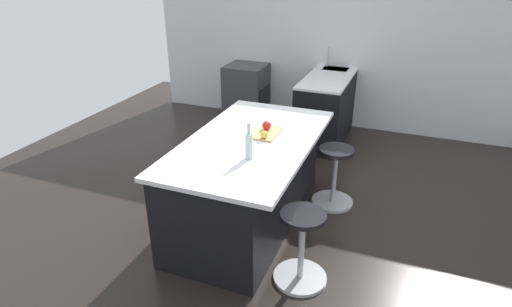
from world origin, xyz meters
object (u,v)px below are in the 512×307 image
object	(u,v)px
apple_red	(267,125)
water_bottle	(249,145)
cutting_board	(266,133)
apple_yellow	(264,134)
stool_by_window	(334,178)
kitchen_island	(247,181)
oven_range	(247,93)
stool_middle	(301,249)

from	to	relation	value
apple_red	water_bottle	distance (m)	0.61
cutting_board	apple_yellow	size ratio (longest dim) A/B	5.10
cutting_board	stool_by_window	bearing A→B (deg)	127.23
kitchen_island	stool_by_window	size ratio (longest dim) A/B	3.13
kitchen_island	apple_yellow	bearing A→B (deg)	100.97
apple_red	apple_yellow	distance (m)	0.21
oven_range	cutting_board	bearing A→B (deg)	26.27
stool_by_window	stool_middle	world-z (taller)	same
oven_range	apple_red	xyz separation A→B (m)	(2.41, 1.21, 0.52)
stool_middle	apple_yellow	xyz separation A→B (m)	(-0.66, -0.57, 0.65)
kitchen_island	oven_range	bearing A→B (deg)	-157.56
kitchen_island	stool_middle	xyz separation A→B (m)	(0.63, 0.73, -0.15)
kitchen_island	stool_middle	bearing A→B (deg)	49.25
kitchen_island	apple_red	xyz separation A→B (m)	(-0.23, 0.12, 0.50)
oven_range	kitchen_island	world-z (taller)	kitchen_island
oven_range	apple_yellow	xyz separation A→B (m)	(2.61, 1.26, 0.51)
stool_by_window	cutting_board	xyz separation A→B (m)	(0.46, -0.60, 0.60)
apple_red	apple_yellow	xyz separation A→B (m)	(0.20, 0.05, -0.01)
stool_middle	apple_yellow	size ratio (longest dim) A/B	9.07
cutting_board	apple_red	size ratio (longest dim) A/B	4.21
stool_by_window	stool_middle	size ratio (longest dim) A/B	1.00
kitchen_island	apple_yellow	xyz separation A→B (m)	(-0.03, 0.16, 0.50)
stool_by_window	water_bottle	world-z (taller)	water_bottle
stool_by_window	apple_red	distance (m)	0.98
apple_yellow	kitchen_island	bearing A→B (deg)	-79.03
stool_middle	apple_red	size ratio (longest dim) A/B	7.47
cutting_board	water_bottle	bearing A→B (deg)	5.33
kitchen_island	stool_middle	world-z (taller)	kitchen_island
apple_yellow	water_bottle	distance (m)	0.41
kitchen_island	apple_red	size ratio (longest dim) A/B	23.39
oven_range	cutting_board	world-z (taller)	cutting_board
cutting_board	oven_range	bearing A→B (deg)	-153.73
water_bottle	apple_yellow	bearing A→B (deg)	-177.88
kitchen_island	apple_yellow	size ratio (longest dim) A/B	28.38
stool_by_window	cutting_board	size ratio (longest dim) A/B	1.78
oven_range	apple_red	size ratio (longest dim) A/B	10.24
oven_range	cutting_board	distance (m)	2.80
cutting_board	apple_yellow	xyz separation A→B (m)	(0.14, 0.04, 0.05)
oven_range	cutting_board	xyz separation A→B (m)	(2.47, 1.22, 0.46)
stool_middle	water_bottle	world-z (taller)	water_bottle
water_bottle	oven_range	bearing A→B (deg)	-157.14
stool_middle	water_bottle	size ratio (longest dim) A/B	2.05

